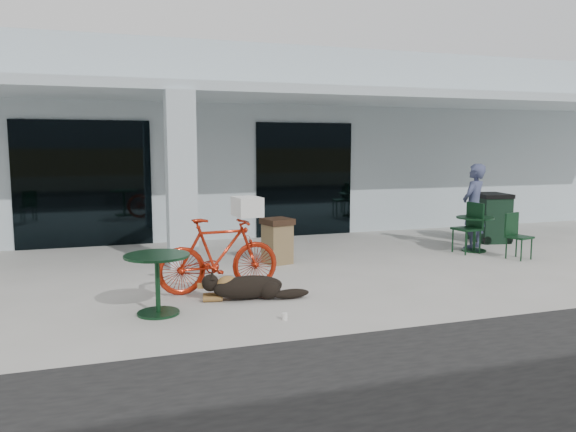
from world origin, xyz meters
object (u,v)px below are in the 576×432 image
object	(u,v)px
cafe_table_far	(474,234)
cafe_chair_far_a	(519,236)
cafe_table_near	(158,284)
bicycle	(219,255)
dog	(248,286)
trash_receptacle	(277,241)
wheeled_bin	(490,217)
person	(474,206)
cafe_chair_far_b	(467,228)

from	to	relation	value
cafe_table_far	cafe_chair_far_a	xyz separation A→B (m)	(0.30, -0.96, 0.08)
cafe_table_near	bicycle	bearing A→B (deg)	41.65
dog	trash_receptacle	distance (m)	2.48
bicycle	dog	xyz separation A→B (m)	(0.30, -0.55, -0.36)
cafe_chair_far_a	wheeled_bin	distance (m)	2.00
person	bicycle	bearing A→B (deg)	-12.15
cafe_table_near	cafe_chair_far_b	bearing A→B (deg)	19.72
trash_receptacle	bicycle	bearing A→B (deg)	-130.77
cafe_table_far	wheeled_bin	xyz separation A→B (m)	(1.07, 0.88, 0.19)
cafe_table_near	person	distance (m)	7.30
dog	person	bearing A→B (deg)	33.34
bicycle	cafe_table_near	size ratio (longest dim) A/B	2.21
trash_receptacle	cafe_chair_far_a	bearing A→B (deg)	-13.58
cafe_chair_far_a	person	distance (m)	1.33
bicycle	trash_receptacle	bearing A→B (deg)	-45.68
cafe_chair_far_a	cafe_chair_far_b	distance (m)	1.02
cafe_chair_far_a	trash_receptacle	xyz separation A→B (m)	(-4.51, 1.09, -0.02)
dog	cafe_table_far	xyz separation A→B (m)	(5.33, 2.07, 0.16)
person	cafe_chair_far_b	bearing A→B (deg)	12.70
cafe_table_near	trash_receptacle	world-z (taller)	trash_receptacle
dog	trash_receptacle	world-z (taller)	trash_receptacle
cafe_chair_far_a	dog	bearing A→B (deg)	175.53
person	wheeled_bin	xyz separation A→B (m)	(0.91, 0.60, -0.35)
cafe_table_near	cafe_chair_far_b	xyz separation A→B (m)	(6.33, 2.27, 0.12)
bicycle	person	distance (m)	6.08
cafe_table_near	person	world-z (taller)	person
dog	cafe_chair_far_a	world-z (taller)	cafe_chair_far_a
cafe_table_near	cafe_table_far	world-z (taller)	cafe_table_near
cafe_chair_far_b	person	xyz separation A→B (m)	(0.44, 0.40, 0.39)
cafe_chair_far_a	trash_receptacle	world-z (taller)	cafe_chair_far_a
cafe_chair_far_a	person	bearing A→B (deg)	80.67
dog	cafe_table_far	world-z (taller)	cafe_table_far
cafe_table_near	cafe_chair_far_b	distance (m)	6.73
bicycle	dog	size ratio (longest dim) A/B	1.59
dog	cafe_table_far	bearing A→B (deg)	31.38
cafe_table_near	cafe_chair_far_a	bearing A→B (deg)	11.68
dog	person	distance (m)	6.02
bicycle	cafe_chair_far_b	distance (m)	5.54
bicycle	wheeled_bin	bearing A→B (deg)	-75.21
bicycle	person	bearing A→B (deg)	-77.66
cafe_chair_far_b	trash_receptacle	bearing A→B (deg)	-100.70
dog	cafe_chair_far_a	bearing A→B (deg)	21.33
cafe_table_near	wheeled_bin	world-z (taller)	wheeled_bin
bicycle	dog	world-z (taller)	bicycle
bicycle	cafe_table_far	xyz separation A→B (m)	(5.64, 1.52, -0.20)
cafe_chair_far_a	cafe_chair_far_b	xyz separation A→B (m)	(-0.58, 0.84, 0.07)
dog	cafe_chair_far_a	distance (m)	5.74
cafe_table_near	trash_receptacle	size ratio (longest dim) A/B	1.00
trash_receptacle	wheeled_bin	xyz separation A→B (m)	(5.28, 0.75, 0.13)
cafe_table_far	person	xyz separation A→B (m)	(0.16, 0.28, 0.54)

